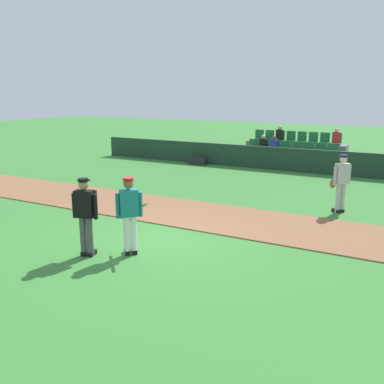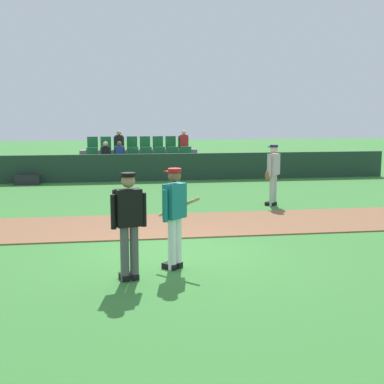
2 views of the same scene
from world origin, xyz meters
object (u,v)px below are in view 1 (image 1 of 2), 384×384
Objects in this scene: batter_teal_jersey at (130,213)px; equipment_bag at (198,161)px; umpire_home_plate at (86,212)px; runner_grey_jersey at (341,181)px.

equipment_bag is at bearing 110.29° from batter_teal_jersey.
umpire_home_plate is 12.32m from equipment_bag.
equipment_bag is (-4.18, 11.31, -0.79)m from batter_teal_jersey.
runner_grey_jersey is at bearing 55.21° from umpire_home_plate.
runner_grey_jersey is 1.96× the size of equipment_bag.
batter_teal_jersey and umpire_home_plate have the same top height.
runner_grey_jersey reaches higher than equipment_bag.
umpire_home_plate reaches higher than equipment_bag.
batter_teal_jersey is 1.00× the size of umpire_home_plate.
umpire_home_plate is 1.00× the size of runner_grey_jersey.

